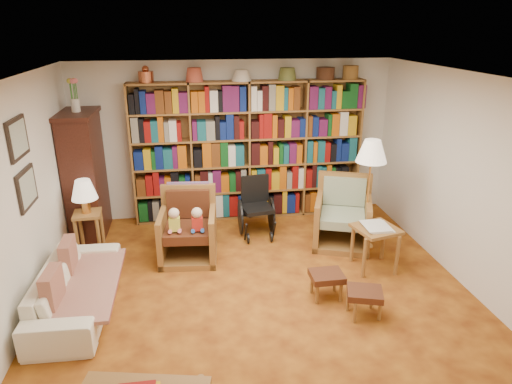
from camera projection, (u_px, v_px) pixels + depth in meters
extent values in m
plane|color=#B96C1C|center=(259.00, 292.00, 5.43)|extent=(5.00, 5.00, 0.00)
plane|color=white|center=(259.00, 78.00, 4.56)|extent=(5.00, 5.00, 0.00)
plane|color=silver|center=(235.00, 140.00, 7.31)|extent=(5.00, 0.00, 5.00)
plane|color=silver|center=(325.00, 343.00, 2.68)|extent=(5.00, 0.00, 5.00)
plane|color=silver|center=(17.00, 207.00, 4.64)|extent=(0.00, 5.00, 5.00)
plane|color=silver|center=(469.00, 183.00, 5.35)|extent=(0.00, 5.00, 5.00)
cube|color=brown|center=(249.00, 151.00, 7.25)|extent=(3.60, 0.30, 2.20)
cube|color=#3E1910|center=(85.00, 177.00, 6.66)|extent=(0.45, 0.90, 1.80)
cube|color=#3E1910|center=(77.00, 114.00, 6.33)|extent=(0.50, 0.95, 0.06)
cylinder|color=silver|center=(75.00, 105.00, 6.29)|extent=(0.12, 0.12, 0.18)
cube|color=black|center=(18.00, 138.00, 4.70)|extent=(0.03, 0.52, 0.42)
cube|color=gray|center=(19.00, 138.00, 4.70)|extent=(0.01, 0.44, 0.34)
cube|color=black|center=(27.00, 188.00, 4.89)|extent=(0.03, 0.52, 0.42)
cube|color=gray|center=(28.00, 188.00, 4.89)|extent=(0.01, 0.44, 0.34)
imported|color=#F1E8CC|center=(76.00, 288.00, 5.04)|extent=(1.79, 0.74, 0.52)
cube|color=#CBB494|center=(81.00, 285.00, 5.03)|extent=(0.83, 1.53, 0.04)
cube|color=maroon|center=(69.00, 259.00, 5.28)|extent=(0.14, 0.40, 0.40)
cube|color=maroon|center=(53.00, 292.00, 4.63)|extent=(0.14, 0.40, 0.40)
cube|color=brown|center=(87.00, 214.00, 6.18)|extent=(0.39, 0.39, 0.04)
cylinder|color=brown|center=(77.00, 239.00, 6.14)|extent=(0.05, 0.05, 0.56)
cylinder|color=brown|center=(99.00, 238.00, 6.18)|extent=(0.05, 0.05, 0.56)
cylinder|color=brown|center=(81.00, 230.00, 6.40)|extent=(0.05, 0.05, 0.56)
cylinder|color=brown|center=(102.00, 229.00, 6.44)|extent=(0.05, 0.05, 0.56)
cylinder|color=gold|center=(86.00, 206.00, 6.14)|extent=(0.11, 0.11, 0.19)
cone|color=#F1E1C5|center=(84.00, 190.00, 6.06)|extent=(0.34, 0.34, 0.27)
cube|color=brown|center=(189.00, 255.00, 6.23)|extent=(0.82, 0.84, 0.08)
cube|color=brown|center=(163.00, 237.00, 6.08)|extent=(0.14, 0.78, 0.67)
cube|color=brown|center=(213.00, 234.00, 6.18)|extent=(0.14, 0.78, 0.67)
cube|color=brown|center=(187.00, 216.00, 6.41)|extent=(0.75, 0.15, 0.94)
cube|color=#4F2715|center=(188.00, 231.00, 6.07)|extent=(0.64, 0.71, 0.12)
cube|color=#4F2715|center=(187.00, 203.00, 6.26)|extent=(0.59, 0.16, 0.40)
cube|color=#B22F62|center=(186.00, 196.00, 6.34)|extent=(0.59, 0.11, 0.42)
cube|color=brown|center=(341.00, 241.00, 6.62)|extent=(1.01, 1.02, 0.09)
cube|color=brown|center=(319.00, 223.00, 6.47)|extent=(0.35, 0.79, 0.69)
cube|color=brown|center=(366.00, 220.00, 6.56)|extent=(0.35, 0.79, 0.69)
cube|color=brown|center=(335.00, 204.00, 6.80)|extent=(0.76, 0.35, 0.97)
cube|color=#9AAA88|center=(343.00, 217.00, 6.45)|extent=(0.80, 0.84, 0.13)
cube|color=#9AAA88|center=(338.00, 191.00, 6.65)|extent=(0.60, 0.31, 0.41)
cube|color=black|center=(257.00, 208.00, 6.77)|extent=(0.49, 0.49, 0.06)
cube|color=black|center=(255.00, 189.00, 6.88)|extent=(0.43, 0.12, 0.43)
cylinder|color=black|center=(240.00, 217.00, 6.88)|extent=(0.03, 0.53, 0.53)
cylinder|color=black|center=(271.00, 215.00, 6.95)|extent=(0.03, 0.53, 0.53)
cylinder|color=black|center=(248.00, 238.00, 6.62)|extent=(0.03, 0.15, 0.15)
cylinder|color=black|center=(271.00, 237.00, 6.67)|extent=(0.03, 0.15, 0.15)
cylinder|color=gold|center=(363.00, 246.00, 6.54)|extent=(0.27, 0.27, 0.03)
cylinder|color=gold|center=(367.00, 204.00, 6.31)|extent=(0.03, 0.03, 1.33)
cone|color=#F1E1C5|center=(372.00, 151.00, 6.05)|extent=(0.42, 0.42, 0.30)
cube|color=brown|center=(376.00, 229.00, 5.79)|extent=(0.61, 0.61, 0.04)
cylinder|color=brown|center=(364.00, 258.00, 5.66)|extent=(0.05, 0.05, 0.54)
cylinder|color=brown|center=(397.00, 256.00, 5.72)|extent=(0.05, 0.05, 0.54)
cylinder|color=brown|center=(352.00, 243.00, 6.06)|extent=(0.05, 0.05, 0.54)
cylinder|color=brown|center=(383.00, 241.00, 6.12)|extent=(0.05, 0.05, 0.54)
cube|color=silver|center=(376.00, 226.00, 5.78)|extent=(0.38, 0.44, 0.03)
cube|color=#4F2715|center=(327.00, 276.00, 5.25)|extent=(0.38, 0.32, 0.07)
cylinder|color=brown|center=(317.00, 294.00, 5.18)|extent=(0.04, 0.04, 0.24)
cylinder|color=brown|center=(341.00, 292.00, 5.22)|extent=(0.04, 0.04, 0.24)
cylinder|color=brown|center=(312.00, 284.00, 5.39)|extent=(0.04, 0.04, 0.24)
cylinder|color=brown|center=(335.00, 282.00, 5.43)|extent=(0.04, 0.04, 0.24)
cube|color=#4F2715|center=(365.00, 293.00, 4.91)|extent=(0.45, 0.41, 0.07)
cylinder|color=brown|center=(355.00, 313.00, 4.85)|extent=(0.04, 0.04, 0.24)
cylinder|color=brown|center=(380.00, 311.00, 4.88)|extent=(0.04, 0.04, 0.24)
cylinder|color=brown|center=(348.00, 301.00, 5.05)|extent=(0.04, 0.04, 0.24)
cylinder|color=brown|center=(372.00, 299.00, 5.09)|extent=(0.04, 0.04, 0.24)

